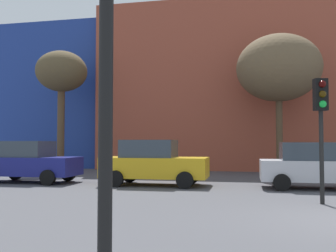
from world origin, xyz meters
TOP-DOWN VIEW (x-y plane):
  - building_backdrop at (0.21, 19.93)m, footprint 39.54×11.94m
  - parked_car_0 at (-11.47, 5.91)m, footprint 4.10×2.01m
  - parked_car_1 at (-5.94, 5.91)m, footprint 4.20×2.06m
  - parked_car_2 at (0.16, 5.91)m, footprint 3.98×1.95m
  - traffic_light_island at (-0.22, 2.28)m, footprint 0.40×0.39m
  - bare_tree_0 at (-13.10, 11.86)m, footprint 3.04×3.04m
  - bare_tree_1 at (-0.56, 11.64)m, footprint 4.42×4.42m

SIDE VIEW (x-z plane):
  - parked_car_2 at x=0.16m, z-range 0.00..1.72m
  - parked_car_0 at x=-11.47m, z-range 0.00..1.77m
  - parked_car_1 at x=-5.94m, z-range -0.01..1.82m
  - traffic_light_island at x=-0.22m, z-range 0.83..4.34m
  - building_backdrop at x=0.21m, z-range -1.06..11.62m
  - bare_tree_1 at x=-0.56m, z-range 1.92..9.33m
  - bare_tree_0 at x=-13.10m, z-range 2.25..9.46m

